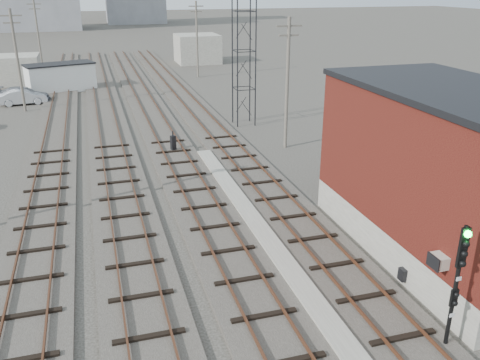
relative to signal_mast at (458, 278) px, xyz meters
name	(u,v)px	position (x,y,z in m)	size (l,w,h in m)	color
ground	(144,77)	(-3.70, 53.62, -2.67)	(320.00, 320.00, 0.00)	#282621
track_right	(199,114)	(-1.20, 32.62, -2.56)	(3.20, 90.00, 0.39)	#332D28
track_mid_right	(154,117)	(-5.20, 32.62, -2.56)	(3.20, 90.00, 0.39)	#332D28
track_mid_left	(107,120)	(-9.20, 32.62, -2.56)	(3.20, 90.00, 0.39)	#332D28
track_left	(57,124)	(-13.20, 32.62, -2.56)	(3.20, 90.00, 0.39)	#332D28
platform_curb	(273,248)	(-3.20, 7.62, -2.54)	(0.90, 28.00, 0.26)	gray
brick_building	(449,174)	(3.80, 5.62, 0.96)	(6.54, 12.20, 7.22)	gray
lattice_tower	(244,31)	(1.80, 28.62, 4.83)	(1.60, 1.60, 15.00)	black
utility_pole_left_b	(17,58)	(-16.20, 38.62, 2.13)	(1.80, 0.24, 9.00)	#595147
utility_pole_left_c	(38,33)	(-16.20, 63.62, 2.13)	(1.80, 0.24, 9.00)	#595147
utility_pole_right_a	(287,81)	(2.80, 21.62, 2.13)	(1.80, 0.24, 9.00)	#595147
utility_pole_right_b	(197,37)	(2.80, 51.62, 2.13)	(1.80, 0.24, 9.00)	#595147
shed_left	(3,70)	(-19.70, 53.62, -1.07)	(8.00, 5.00, 3.20)	gray
shed_right	(197,49)	(5.30, 63.62, -0.67)	(6.00, 6.00, 4.00)	gray
signal_mast	(458,278)	(0.00, 0.00, 0.00)	(0.40, 0.42, 4.44)	gray
switch_stand	(173,143)	(-5.10, 22.76, -2.00)	(0.40, 0.40, 1.42)	black
site_trailer	(61,77)	(-13.22, 47.29, -1.15)	(7.71, 5.05, 3.00)	white
car_silver	(23,97)	(-16.59, 41.64, -1.94)	(1.53, 4.39, 1.45)	#B5B8BD
car_grey	(23,95)	(-16.68, 42.68, -1.92)	(2.09, 5.13, 1.49)	gray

